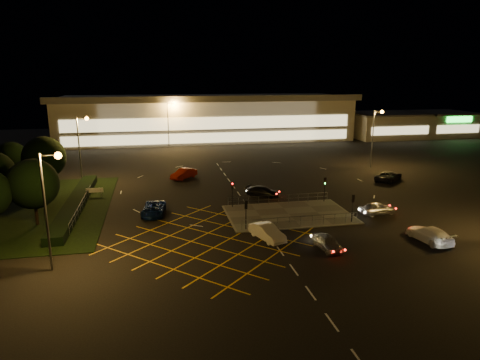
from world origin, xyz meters
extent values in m
plane|color=black|center=(0.00, 0.00, 0.00)|extent=(180.00, 180.00, 0.00)
cube|color=#4C4944|center=(2.00, -2.00, 0.06)|extent=(14.00, 9.00, 0.12)
cube|color=black|center=(-28.00, 6.00, 0.04)|extent=(18.00, 30.00, 0.08)
cube|color=black|center=(-23.00, 6.00, 0.50)|extent=(2.00, 26.00, 1.00)
cube|color=beige|center=(0.00, 62.00, 5.00)|extent=(70.00, 25.00, 10.00)
cube|color=slate|center=(0.00, 62.00, 10.20)|extent=(72.00, 26.50, 0.60)
cube|color=#FFEAA5|center=(0.00, 49.45, 5.00)|extent=(66.00, 0.20, 3.00)
cube|color=#FFEAA5|center=(0.00, 49.45, 1.80)|extent=(66.00, 0.20, 2.20)
cube|color=beige|center=(46.00, 54.00, 3.00)|extent=(18.00, 14.00, 6.00)
cube|color=slate|center=(46.00, 54.00, 6.15)|extent=(18.80, 14.80, 0.40)
cube|color=#FFEAA5|center=(46.00, 46.95, 2.60)|extent=(15.30, 0.20, 2.00)
cube|color=beige|center=(62.00, 54.00, 3.00)|extent=(14.00, 14.00, 6.00)
cube|color=slate|center=(62.00, 54.00, 6.15)|extent=(14.80, 14.80, 0.40)
cube|color=#FFEAA5|center=(62.00, 46.95, 2.60)|extent=(11.90, 0.20, 2.00)
cube|color=#19E533|center=(62.00, 46.85, 5.00)|extent=(7.00, 0.30, 1.40)
cylinder|color=slate|center=(-22.00, -12.00, 5.00)|extent=(0.20, 0.20, 10.00)
cylinder|color=slate|center=(-21.30, -12.00, 9.80)|extent=(1.40, 0.12, 0.12)
sphere|color=orange|center=(-20.60, -12.00, 9.75)|extent=(0.56, 0.56, 0.56)
cylinder|color=slate|center=(-24.00, 18.00, 5.00)|extent=(0.20, 0.20, 10.00)
cylinder|color=slate|center=(-23.30, 18.00, 9.80)|extent=(1.40, 0.12, 0.12)
sphere|color=orange|center=(-22.60, 18.00, 9.75)|extent=(0.56, 0.56, 0.56)
cylinder|color=slate|center=(24.00, 20.00, 5.00)|extent=(0.20, 0.20, 10.00)
cylinder|color=slate|center=(24.70, 20.00, 9.80)|extent=(1.40, 0.12, 0.12)
sphere|color=orange|center=(25.40, 20.00, 9.75)|extent=(0.56, 0.56, 0.56)
cylinder|color=slate|center=(-10.00, 48.00, 5.00)|extent=(0.20, 0.20, 10.00)
cylinder|color=slate|center=(-9.30, 48.00, 9.80)|extent=(1.40, 0.12, 0.12)
sphere|color=orange|center=(-8.60, 48.00, 9.75)|extent=(0.56, 0.56, 0.56)
cylinder|color=slate|center=(30.00, 50.00, 5.00)|extent=(0.20, 0.20, 10.00)
cylinder|color=slate|center=(30.70, 50.00, 9.80)|extent=(1.40, 0.12, 0.12)
sphere|color=orange|center=(31.40, 50.00, 9.75)|extent=(0.56, 0.56, 0.56)
cylinder|color=black|center=(-4.00, -6.00, 1.62)|extent=(0.10, 0.10, 3.00)
cube|color=black|center=(-4.00, -6.00, 2.82)|extent=(0.28, 0.18, 0.90)
sphere|color=#19FF33|center=(-4.00, -5.87, 2.82)|extent=(0.16, 0.16, 0.16)
cylinder|color=black|center=(8.00, -6.00, 1.62)|extent=(0.10, 0.10, 3.00)
cube|color=black|center=(8.00, -6.00, 2.82)|extent=(0.28, 0.18, 0.90)
sphere|color=#19FF33|center=(8.00, -5.87, 2.82)|extent=(0.16, 0.16, 0.16)
cylinder|color=black|center=(-4.00, 2.00, 1.62)|extent=(0.10, 0.10, 3.00)
cube|color=black|center=(-4.00, 2.00, 2.82)|extent=(0.28, 0.18, 0.90)
sphere|color=#FF0C0C|center=(-4.00, 1.87, 2.82)|extent=(0.16, 0.16, 0.16)
cylinder|color=black|center=(8.00, 2.00, 1.62)|extent=(0.10, 0.10, 3.00)
cube|color=black|center=(8.00, 2.00, 2.82)|extent=(0.28, 0.18, 0.90)
sphere|color=#19FF33|center=(8.00, 1.87, 2.82)|extent=(0.16, 0.16, 0.16)
cylinder|color=black|center=(-28.00, 14.00, 1.44)|extent=(0.36, 0.36, 2.88)
sphere|color=black|center=(-28.00, 14.00, 4.96)|extent=(5.76, 5.76, 5.76)
cylinder|color=black|center=(-34.00, 20.00, 1.17)|extent=(0.36, 0.36, 2.34)
sphere|color=black|center=(-34.00, 20.00, 4.03)|extent=(4.68, 4.68, 4.68)
cylinder|color=black|center=(-26.00, 0.00, 1.35)|extent=(0.36, 0.36, 2.70)
sphere|color=black|center=(-26.00, 0.00, 4.65)|extent=(5.40, 5.40, 5.40)
imported|color=silver|center=(2.46, -12.43, 0.68)|extent=(2.09, 4.18, 1.37)
imported|color=white|center=(-2.46, -8.92, 0.76)|extent=(3.07, 4.88, 1.52)
imported|color=#0D204F|center=(-13.55, 1.07, 0.73)|extent=(3.14, 5.54, 1.46)
imported|color=black|center=(0.97, 6.24, 0.67)|extent=(4.88, 4.08, 1.34)
imported|color=#B7B8BF|center=(12.25, -3.89, 0.73)|extent=(4.47, 2.18, 1.47)
imported|color=maroon|center=(-8.80, 18.40, 0.79)|extent=(4.55, 4.62, 1.58)
imported|color=black|center=(22.00, 10.61, 0.79)|extent=(6.05, 5.68, 1.58)
imported|color=white|center=(13.06, -12.59, 0.75)|extent=(2.72, 5.41, 1.51)
camera|label=1|loc=(-12.96, -47.60, 16.05)|focal=32.00mm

